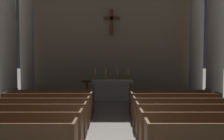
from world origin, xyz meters
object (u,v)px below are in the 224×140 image
Objects in this scene: candlestick_outer_right at (129,77)px; column_right_third at (216,35)px; column_right_fourth at (197,39)px; pew_left_row_3 at (30,119)px; candlestick_inner_left at (106,77)px; lectern at (87,93)px; altar at (112,89)px; column_left_fourth at (27,39)px; pew_left_row_6 at (55,101)px; pew_right_row_6 at (169,101)px; column_left_third at (8,35)px; candlestick_outer_left at (96,77)px; pew_right_row_4 at (183,112)px; pew_left_row_5 at (48,106)px; candlestick_inner_right at (118,77)px; pew_right_row_3 at (193,120)px; pew_right_row_5 at (176,106)px; pew_left_row_4 at (40,112)px; pew_right_row_2 at (206,130)px; pew_left_row_2 at (17,130)px.

column_right_third is at bearing -20.73° from candlestick_outer_right.
pew_left_row_3 is at bearing -135.50° from column_right_fourth.
pew_left_row_3 is at bearing -118.27° from candlestick_outer_right.
lectern is (-0.86, -1.20, -0.65)m from candlestick_inner_left.
altar is (-4.69, -1.03, -2.69)m from column_right_fourth.
candlestick_outer_right is (5.54, -1.03, -2.02)m from column_left_fourth.
lectern is at bearing 57.50° from pew_left_row_6.
pew_right_row_6 is 0.48× the size of column_right_fourth.
pew_left_row_3 is 5.68m from column_left_third.
column_right_third reaches higher than candlestick_outer_left.
candlestick_outer_left reaches higher than lectern.
candlestick_outer_right is at bearing 106.33° from pew_right_row_4.
pew_left_row_6 is at bearing 157.29° from pew_right_row_4.
pew_right_row_6 is 7.63m from column_left_third.
pew_left_row_5 is at bearing -90.00° from pew_left_row_6.
column_left_fourth is 11.00× the size of candlestick_inner_right.
lectern reaches higher than pew_right_row_3.
candlestick_outer_left and candlestick_inner_left have the same top height.
candlestick_inner_left is (4.39, 1.45, -2.02)m from column_left_third.
column_left_fourth is (0.00, 2.49, 0.00)m from column_left_third.
pew_right_row_5 is 5.25× the size of candlestick_inner_right.
column_right_third is 6.43m from lectern.
pew_right_row_3 is at bearing -11.82° from pew_left_row_4.
pew_left_row_5 is 1.43× the size of altar.
lectern is (3.53, -2.23, -2.67)m from column_left_fourth.
pew_left_row_4 is at bearing 90.00° from pew_left_row_3.
pew_left_row_3 is at bearing -111.37° from altar.
pew_right_row_6 is (0.00, 0.95, 0.00)m from pew_right_row_5.
pew_left_row_4 is at bearing -117.91° from candlestick_inner_right.
pew_right_row_2 is (4.55, -3.80, 0.00)m from pew_left_row_6.
pew_right_row_4 is at bearing -40.23° from column_left_fourth.
pew_left_row_2 and pew_left_row_6 have the same top height.
pew_left_row_2 is 5.93m from pew_right_row_6.
altar is at bearing -12.43° from column_left_fourth.
pew_left_row_4 is at bearing -67.69° from column_left_fourth.
column_right_fourth is 11.00× the size of candlestick_outer_left.
column_right_fourth reaches higher than pew_left_row_3.
column_right_fourth is at bearing 29.80° from pew_left_row_6.
pew_right_row_4 is 5.11m from candlestick_outer_right.
candlestick_outer_right is (0.55, 0.00, 0.00)m from candlestick_inner_right.
column_left_fourth is at bearing 135.50° from pew_right_row_3.
altar reaches higher than pew_left_row_3.
candlestick_outer_right is 0.52× the size of lectern.
pew_left_row_2 is at bearing -157.29° from pew_right_row_4.
candlestick_inner_left is at bearing 180.00° from altar.
pew_right_row_2 is 7.13m from altar.
column_left_fourth is at bearing 144.65° from pew_right_row_5.
pew_left_row_6 is at bearing 180.00° from pew_right_row_6.
pew_left_row_4 is 4.93m from pew_right_row_6.
column_left_third is at bearing 125.38° from pew_left_row_4.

